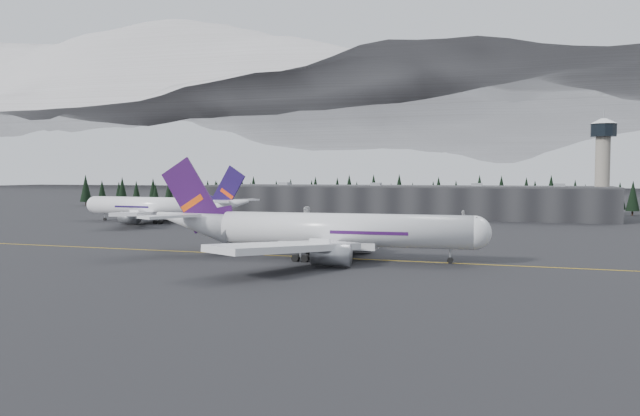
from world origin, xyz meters
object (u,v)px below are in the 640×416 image
(gse_vehicle_a, at_px, (307,218))
(gse_vehicle_b, at_px, (464,221))
(terminal, at_px, (400,201))
(jet_main, at_px, (315,230))
(jet_parked, at_px, (163,207))
(control_tower, at_px, (603,157))

(gse_vehicle_a, height_order, gse_vehicle_b, gse_vehicle_b)
(terminal, relative_size, jet_main, 2.25)
(jet_parked, bearing_deg, gse_vehicle_b, -158.98)
(terminal, relative_size, gse_vehicle_b, 34.35)
(gse_vehicle_b, bearing_deg, jet_parked, -91.33)
(jet_parked, xyz_separation_m, gse_vehicle_a, (43.78, 28.26, -4.97))
(terminal, bearing_deg, jet_main, -87.08)
(control_tower, relative_size, jet_main, 0.53)
(jet_parked, relative_size, gse_vehicle_b, 14.71)
(control_tower, distance_m, gse_vehicle_b, 60.87)
(terminal, xyz_separation_m, jet_parked, (-73.61, -57.45, -0.62))
(control_tower, bearing_deg, terminal, -177.71)
(jet_parked, distance_m, gse_vehicle_b, 105.68)
(jet_parked, relative_size, gse_vehicle_a, 13.34)
(jet_main, distance_m, jet_parked, 107.39)
(jet_parked, bearing_deg, gse_vehicle_a, -142.32)
(terminal, xyz_separation_m, gse_vehicle_a, (-29.83, -29.19, -5.59))
(gse_vehicle_a, xyz_separation_m, gse_vehicle_b, (57.60, 1.16, 0.08))
(gse_vehicle_b, bearing_deg, control_tower, 105.80)
(control_tower, xyz_separation_m, gse_vehicle_b, (-47.23, -31.04, -22.61))
(jet_parked, height_order, gse_vehicle_a, jet_parked)
(jet_main, bearing_deg, jet_parked, 135.21)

